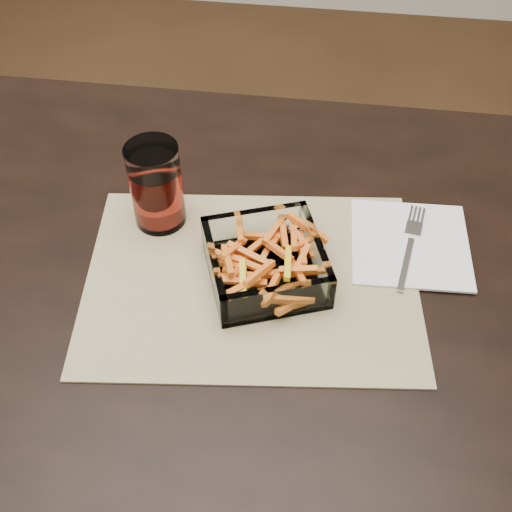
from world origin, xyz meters
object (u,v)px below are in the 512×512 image
object	(u,v)px
tumbler	(157,188)
glass_bowl	(265,264)
fork	(410,243)
dining_table	(183,321)

from	to	relation	value
tumbler	glass_bowl	bearing A→B (deg)	-28.27
glass_bowl	tumbler	distance (m)	0.19
tumbler	fork	size ratio (longest dim) A/B	0.78
dining_table	fork	size ratio (longest dim) A/B	9.54
dining_table	tumbler	distance (m)	0.20
glass_bowl	tumbler	xyz separation A→B (m)	(-0.17, 0.09, 0.04)
dining_table	glass_bowl	distance (m)	0.17
glass_bowl	fork	size ratio (longest dim) A/B	1.14
glass_bowl	fork	distance (m)	0.21
fork	tumbler	bearing A→B (deg)	-170.82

